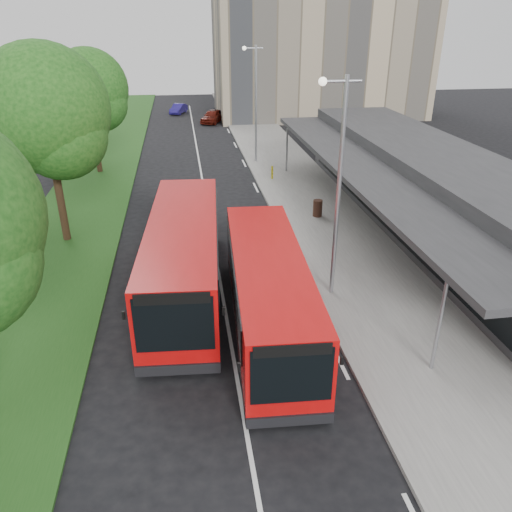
{
  "coord_description": "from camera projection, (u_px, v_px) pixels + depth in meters",
  "views": [
    {
      "loc": [
        -1.19,
        -14.33,
        9.77
      ],
      "look_at": [
        1.36,
        2.82,
        1.5
      ],
      "focal_mm": 35.0,
      "sensor_mm": 36.0,
      "label": 1
    }
  ],
  "objects": [
    {
      "name": "bus_main",
      "position": [
        269.0,
        293.0,
        16.81
      ],
      "size": [
        2.99,
        9.88,
        2.76
      ],
      "rotation": [
        0.0,
        0.0,
        -0.05
      ],
      "color": "#BD0A0A",
      "rests_on": "ground"
    },
    {
      "name": "office_block",
      "position": [
        320.0,
        27.0,
        52.63
      ],
      "size": [
        22.0,
        12.0,
        18.0
      ],
      "primitive_type": "cube",
      "color": "tan",
      "rests_on": "ground"
    },
    {
      "name": "ground",
      "position": [
        229.0,
        333.0,
        17.16
      ],
      "size": [
        120.0,
        120.0,
        0.0
      ],
      "primitive_type": "plane",
      "color": "black",
      "rests_on": "ground"
    },
    {
      "name": "lamp_post_far",
      "position": [
        255.0,
        97.0,
        35.31
      ],
      "size": [
        1.44,
        0.28,
        8.0
      ],
      "color": "#999BA1",
      "rests_on": "pavement"
    },
    {
      "name": "pavement",
      "position": [
        285.0,
        168.0,
        35.77
      ],
      "size": [
        5.0,
        80.0,
        0.15
      ],
      "primitive_type": "cube",
      "color": "slate",
      "rests_on": "ground"
    },
    {
      "name": "tree_mid",
      "position": [
        46.0,
        118.0,
        21.79
      ],
      "size": [
        5.63,
        5.63,
        9.05
      ],
      "color": "#322414",
      "rests_on": "ground"
    },
    {
      "name": "kerb_dashes",
      "position": [
        249.0,
        174.0,
        34.55
      ],
      "size": [
        0.12,
        56.0,
        0.01
      ],
      "color": "silver",
      "rests_on": "ground"
    },
    {
      "name": "grass_verge",
      "position": [
        98.0,
        176.0,
        34.06
      ],
      "size": [
        5.0,
        80.0,
        0.1
      ],
      "primitive_type": "cube",
      "color": "#1E4917",
      "rests_on": "ground"
    },
    {
      "name": "station_building",
      "position": [
        429.0,
        190.0,
        24.86
      ],
      "size": [
        7.7,
        26.0,
        4.0
      ],
      "color": "#29292B",
      "rests_on": "ground"
    },
    {
      "name": "car_near",
      "position": [
        213.0,
        116.0,
        51.38
      ],
      "size": [
        3.05,
        4.24,
        1.34
      ],
      "primitive_type": "imported",
      "rotation": [
        0.0,
        0.0,
        -0.42
      ],
      "color": "#53130B",
      "rests_on": "ground"
    },
    {
      "name": "litter_bin",
      "position": [
        318.0,
        208.0,
        26.69
      ],
      "size": [
        0.51,
        0.51,
        0.89
      ],
      "primitive_type": "cylinder",
      "rotation": [
        0.0,
        0.0,
        0.04
      ],
      "color": "#382017",
      "rests_on": "pavement"
    },
    {
      "name": "tree_far",
      "position": [
        89.0,
        94.0,
        32.73
      ],
      "size": [
        5.11,
        5.11,
        8.22
      ],
      "color": "#322414",
      "rests_on": "ground"
    },
    {
      "name": "bus_second",
      "position": [
        184.0,
        257.0,
        19.0
      ],
      "size": [
        3.42,
        10.83,
        3.02
      ],
      "rotation": [
        0.0,
        0.0,
        -0.07
      ],
      "color": "#BD0A0A",
      "rests_on": "ground"
    },
    {
      "name": "lamp_post_near",
      "position": [
        337.0,
        178.0,
        17.45
      ],
      "size": [
        1.44,
        0.28,
        8.0
      ],
      "color": "#999BA1",
      "rests_on": "pavement"
    },
    {
      "name": "lane_centre_line",
      "position": [
        205.0,
        195.0,
        30.54
      ],
      "size": [
        0.12,
        70.0,
        0.01
      ],
      "primitive_type": "cube",
      "color": "silver",
      "rests_on": "ground"
    },
    {
      "name": "bollard",
      "position": [
        272.0,
        172.0,
        32.95
      ],
      "size": [
        0.15,
        0.15,
        0.85
      ],
      "primitive_type": "cylinder",
      "rotation": [
        0.0,
        0.0,
        -0.14
      ],
      "color": "yellow",
      "rests_on": "pavement"
    },
    {
      "name": "car_far",
      "position": [
        179.0,
        109.0,
        56.4
      ],
      "size": [
        2.17,
        3.47,
        1.08
      ],
      "primitive_type": "imported",
      "rotation": [
        0.0,
        0.0,
        -0.34
      ],
      "color": "navy",
      "rests_on": "ground"
    }
  ]
}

